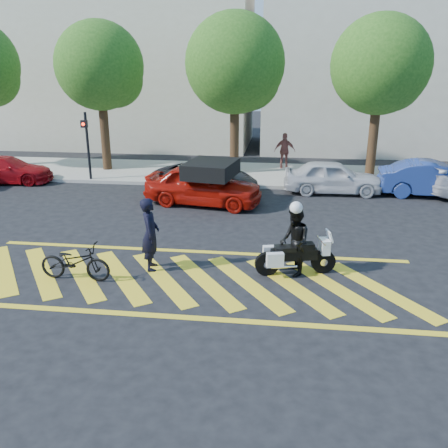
# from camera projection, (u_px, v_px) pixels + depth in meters

# --- Properties ---
(ground) EXTENTS (90.00, 90.00, 0.00)m
(ground) POSITION_uv_depth(u_px,v_px,m) (185.00, 279.00, 12.21)
(ground) COLOR black
(ground) RESTS_ON ground
(sidewalk) EXTENTS (60.00, 5.00, 0.15)m
(sidewalk) POSITION_uv_depth(u_px,v_px,m) (234.00, 174.00, 23.45)
(sidewalk) COLOR #9E998E
(sidewalk) RESTS_ON ground
(crosswalk) EXTENTS (12.33, 4.00, 0.01)m
(crosswalk) POSITION_uv_depth(u_px,v_px,m) (184.00, 279.00, 12.21)
(crosswalk) COLOR yellow
(crosswalk) RESTS_ON ground
(building_left) EXTENTS (16.00, 8.00, 10.00)m
(building_left) POSITION_uv_depth(u_px,v_px,m) (129.00, 67.00, 31.26)
(building_left) COLOR beige
(building_left) RESTS_ON ground
(building_right) EXTENTS (16.00, 8.00, 11.00)m
(building_right) POSITION_uv_depth(u_px,v_px,m) (396.00, 59.00, 29.07)
(building_right) COLOR beige
(building_right) RESTS_ON ground
(tree_left) EXTENTS (4.20, 4.20, 7.26)m
(tree_left) POSITION_uv_depth(u_px,v_px,m) (103.00, 69.00, 22.67)
(tree_left) COLOR black
(tree_left) RESTS_ON ground
(tree_center) EXTENTS (4.60, 4.60, 7.56)m
(tree_center) POSITION_uv_depth(u_px,v_px,m) (238.00, 67.00, 21.87)
(tree_center) COLOR black
(tree_center) RESTS_ON ground
(tree_right) EXTENTS (4.40, 4.40, 7.41)m
(tree_right) POSITION_uv_depth(u_px,v_px,m) (383.00, 68.00, 21.11)
(tree_right) COLOR black
(tree_right) RESTS_ON ground
(signal_pole) EXTENTS (0.28, 0.43, 3.20)m
(signal_pole) POSITION_uv_depth(u_px,v_px,m) (87.00, 141.00, 21.50)
(signal_pole) COLOR black
(signal_pole) RESTS_ON ground
(officer_bike) EXTENTS (0.61, 0.80, 1.98)m
(officer_bike) POSITION_uv_depth(u_px,v_px,m) (150.00, 234.00, 12.53)
(officer_bike) COLOR black
(officer_bike) RESTS_ON ground
(bicycle) EXTENTS (1.88, 0.71, 0.98)m
(bicycle) POSITION_uv_depth(u_px,v_px,m) (75.00, 262.00, 12.05)
(bicycle) COLOR black
(bicycle) RESTS_ON ground
(police_motorcycle) EXTENTS (2.12, 0.90, 0.95)m
(police_motorcycle) POSITION_uv_depth(u_px,v_px,m) (294.00, 256.00, 12.36)
(police_motorcycle) COLOR black
(police_motorcycle) RESTS_ON ground
(officer_moto) EXTENTS (0.88, 1.02, 1.83)m
(officer_moto) POSITION_uv_depth(u_px,v_px,m) (294.00, 241.00, 12.24)
(officer_moto) COLOR black
(officer_moto) RESTS_ON ground
(red_convertible) EXTENTS (4.80, 2.56, 1.55)m
(red_convertible) POSITION_uv_depth(u_px,v_px,m) (204.00, 185.00, 18.42)
(red_convertible) COLOR #A21007
(red_convertible) RESTS_ON ground
(parked_left) EXTENTS (4.28, 2.07, 1.20)m
(parked_left) POSITION_uv_depth(u_px,v_px,m) (7.00, 170.00, 21.87)
(parked_left) COLOR #9E0910
(parked_left) RESTS_ON ground
(parked_mid_left) EXTENTS (4.61, 2.19, 1.27)m
(parked_mid_left) POSITION_uv_depth(u_px,v_px,m) (204.00, 179.00, 20.01)
(parked_mid_left) COLOR black
(parked_mid_left) RESTS_ON ground
(parked_mid_right) EXTENTS (4.14, 1.75, 1.40)m
(parked_mid_right) POSITION_uv_depth(u_px,v_px,m) (333.00, 177.00, 20.08)
(parked_mid_right) COLOR silver
(parked_mid_right) RESTS_ON ground
(parked_right) EXTENTS (4.51, 1.81, 1.46)m
(parked_right) POSITION_uv_depth(u_px,v_px,m) (434.00, 179.00, 19.58)
(parked_right) COLOR navy
(parked_right) RESTS_ON ground
(pedestrian_right) EXTENTS (1.07, 0.50, 1.79)m
(pedestrian_right) POSITION_uv_depth(u_px,v_px,m) (285.00, 151.00, 24.08)
(pedestrian_right) COLOR brown
(pedestrian_right) RESTS_ON sidewalk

